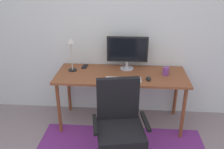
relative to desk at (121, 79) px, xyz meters
The scene contains 9 objects.
wall_back 0.77m from the desk, 114.90° to the left, with size 6.00×0.10×2.60m, color silver.
desk is the anchor object (origin of this frame).
monitor 0.38m from the desk, 69.52° to the left, with size 0.53×0.18×0.44m.
keyboard 0.21m from the desk, 80.74° to the right, with size 0.43×0.13×0.02m, color white.
computer_mouse 0.38m from the desk, 24.74° to the right, with size 0.06×0.10×0.03m, color black.
coffee_cup 0.57m from the desk, ahead, with size 0.08×0.08×0.11m, color #733A86.
cell_phone 0.56m from the desk, 157.27° to the left, with size 0.07×0.14×0.01m, color black.
desk_lamp 0.75m from the desk, behind, with size 0.11×0.11×0.44m.
office_chair 0.85m from the desk, 88.73° to the right, with size 0.59×0.53×0.97m.
Camera 1 is at (0.27, -1.01, 1.96)m, focal length 38.65 mm.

